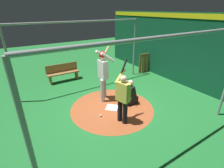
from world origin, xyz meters
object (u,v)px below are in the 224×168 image
(catcher, at_px, (130,94))
(batter, at_px, (103,71))
(bat_rack, at_px, (147,63))
(bench, at_px, (63,72))
(baseball_1, at_px, (102,98))
(baseball_0, at_px, (101,116))
(home_plate, at_px, (112,107))
(visitor, at_px, (123,96))

(catcher, bearing_deg, batter, -49.66)
(bat_rack, bearing_deg, catcher, 37.95)
(bench, xyz_separation_m, baseball_1, (-0.66, 2.69, -0.40))
(bench, relative_size, baseball_0, 20.92)
(home_plate, bearing_deg, baseball_1, -88.75)
(bench, relative_size, baseball_1, 20.92)
(baseball_1, bearing_deg, home_plate, 91.25)
(home_plate, height_order, visitor, visitor)
(home_plate, height_order, bat_rack, bat_rack)
(catcher, xyz_separation_m, bat_rack, (-2.99, -2.33, 0.12))
(bat_rack, relative_size, bench, 0.68)
(batter, xyz_separation_m, bench, (0.76, -2.70, -0.75))
(batter, distance_m, baseball_1, 1.14)
(bat_rack, distance_m, bench, 4.58)
(home_plate, bearing_deg, bat_rack, -148.96)
(batter, distance_m, baseball_0, 1.66)
(bat_rack, bearing_deg, bench, -14.92)
(home_plate, distance_m, batter, 1.38)
(batter, xyz_separation_m, visitor, (0.23, 1.58, -0.27))
(catcher, relative_size, baseball_1, 12.83)
(bench, bearing_deg, home_plate, 101.20)
(bat_rack, bearing_deg, baseball_0, 30.04)
(visitor, relative_size, bat_rack, 1.85)
(catcher, height_order, visitor, visitor)
(home_plate, bearing_deg, bench, -78.80)
(catcher, height_order, bench, catcher)
(bat_rack, distance_m, baseball_1, 4.08)
(baseball_0, bearing_deg, baseball_1, -120.56)
(catcher, height_order, baseball_1, catcher)
(baseball_0, relative_size, baseball_1, 1.00)
(visitor, bearing_deg, bat_rack, -157.18)
(catcher, distance_m, baseball_1, 1.17)
(batter, bearing_deg, baseball_0, 55.48)
(bat_rack, bearing_deg, baseball_1, 21.92)
(bench, bearing_deg, batter, 105.61)
(home_plate, xyz_separation_m, batter, (-0.08, -0.73, 1.17))
(catcher, relative_size, baseball_0, 12.83)
(baseball_0, bearing_deg, home_plate, -156.54)
(baseball_0, distance_m, baseball_1, 1.17)
(home_plate, xyz_separation_m, bench, (0.68, -3.43, 0.43))
(bench, xyz_separation_m, baseball_0, (-0.07, 3.70, -0.40))
(batter, height_order, visitor, batter)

